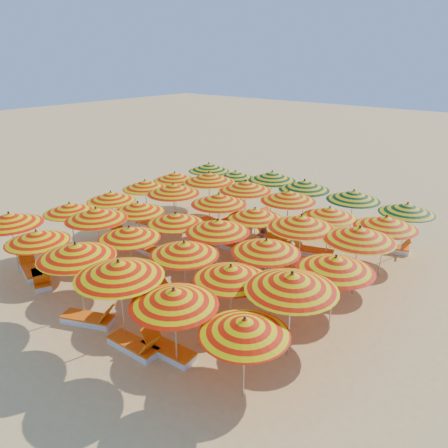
{
  "coord_description": "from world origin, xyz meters",
  "views": [
    {
      "loc": [
        10.7,
        -12.53,
        8.2
      ],
      "look_at": [
        0.0,
        0.5,
        1.6
      ],
      "focal_mm": 35.0,
      "sensor_mm": 36.0,
      "label": 1
    }
  ],
  "objects_px": {
    "umbrella_5": "(245,327)",
    "umbrella_22": "(301,222)",
    "umbrella_32": "(272,176)",
    "lounger_19": "(277,220)",
    "umbrella_9": "(184,249)",
    "beachgoer_a": "(235,234)",
    "umbrella_7": "(96,214)",
    "umbrella_11": "(292,282)",
    "umbrella_25": "(209,177)",
    "umbrella_12": "(111,196)",
    "lounger_0": "(31,270)",
    "umbrella_2": "(76,251)",
    "umbrella_17": "(335,264)",
    "umbrella_15": "(218,226)",
    "umbrella_30": "(209,167)",
    "umbrella_33": "(304,185)",
    "lounger_5": "(108,267)",
    "lounger_17": "(275,238)",
    "umbrella_6": "(70,208)",
    "lounger_1": "(41,279)",
    "umbrella_13": "(138,207)",
    "umbrella_23": "(359,234)",
    "umbrella_18": "(145,185)",
    "umbrella_26": "(245,186)",
    "umbrella_19": "(173,189)",
    "lounger_4": "(167,350)",
    "lounger_9": "(123,237)",
    "umbrella_20": "(219,199)",
    "lounger_7": "(177,294)",
    "umbrella_24": "(175,176)",
    "umbrella_27": "(288,196)",
    "umbrella_34": "(354,195)",
    "lounger_15": "(215,223)",
    "lounger_18": "(312,251)",
    "lounger_21": "(389,248)",
    "umbrella_1": "(37,237)",
    "umbrella_21": "(255,213)",
    "umbrella_0": "(10,219)",
    "umbrella_28": "(330,212)",
    "lounger_6": "(127,275)",
    "umbrella_4": "(174,297)",
    "umbrella_31": "(235,175)",
    "lounger_14": "(287,270)",
    "umbrella_16": "(266,246)",
    "lounger_8": "(238,339)",
    "umbrella_29": "(386,222)",
    "lounger_10": "(153,252)",
    "lounger_16": "(238,226)"
  },
  "relations": [
    {
      "from": "umbrella_29",
      "to": "lounger_4",
      "type": "height_order",
      "value": "umbrella_29"
    },
    {
      "from": "umbrella_22",
      "to": "umbrella_25",
      "type": "distance_m",
      "value": 7.09
    },
    {
      "from": "umbrella_16",
      "to": "lounger_8",
      "type": "distance_m",
      "value": 3.22
    },
    {
      "from": "umbrella_32",
      "to": "lounger_19",
      "type": "xyz_separation_m",
      "value": [
        0.5,
        -0.16,
        -2.22
      ]
    },
    {
      "from": "umbrella_7",
      "to": "lounger_10",
      "type": "bearing_deg",
      "value": 68.4
    },
    {
      "from": "umbrella_23",
      "to": "umbrella_34",
      "type": "xyz_separation_m",
      "value": [
        -2.16,
        4.43,
        -0.13
      ]
    },
    {
      "from": "umbrella_5",
      "to": "umbrella_15",
      "type": "bearing_deg",
      "value": 136.12
    },
    {
      "from": "umbrella_1",
      "to": "umbrella_21",
      "type": "height_order",
      "value": "umbrella_1"
    },
    {
      "from": "umbrella_15",
      "to": "umbrella_26",
      "type": "bearing_deg",
      "value": 114.92
    },
    {
      "from": "umbrella_16",
      "to": "lounger_1",
      "type": "distance_m",
      "value": 8.76
    },
    {
      "from": "umbrella_17",
      "to": "lounger_9",
      "type": "xyz_separation_m",
      "value": [
        -10.73,
        0.27,
        -2.11
      ]
    },
    {
      "from": "umbrella_17",
      "to": "lounger_8",
      "type": "xyz_separation_m",
      "value": [
        -1.75,
        -2.52,
        -2.11
      ]
    },
    {
      "from": "umbrella_2",
      "to": "umbrella_17",
      "type": "bearing_deg",
      "value": 34.02
    },
    {
      "from": "umbrella_23",
      "to": "umbrella_18",
      "type": "bearing_deg",
      "value": -179.61
    },
    {
      "from": "umbrella_17",
      "to": "lounger_17",
      "type": "relative_size",
      "value": 1.43
    },
    {
      "from": "umbrella_22",
      "to": "lounger_5",
      "type": "height_order",
      "value": "umbrella_22"
    },
    {
      "from": "lounger_9",
      "to": "umbrella_7",
      "type": "bearing_deg",
      "value": 135.05
    },
    {
      "from": "lounger_14",
      "to": "umbrella_2",
      "type": "bearing_deg",
      "value": -105.16
    },
    {
      "from": "umbrella_0",
      "to": "umbrella_11",
      "type": "xyz_separation_m",
      "value": [
        11.1,
        2.38,
        0.14
      ]
    },
    {
      "from": "umbrella_13",
      "to": "umbrella_17",
      "type": "xyz_separation_m",
      "value": [
        9.02,
        0.11,
        0.14
      ]
    },
    {
      "from": "umbrella_25",
      "to": "lounger_21",
      "type": "xyz_separation_m",
      "value": [
        8.53,
        2.4,
        -2.26
      ]
    },
    {
      "from": "umbrella_24",
      "to": "lounger_5",
      "type": "distance_m",
      "value": 7.25
    },
    {
      "from": "umbrella_27",
      "to": "umbrella_34",
      "type": "height_order",
      "value": "umbrella_27"
    },
    {
      "from": "umbrella_9",
      "to": "lounger_9",
      "type": "relative_size",
      "value": 1.57
    },
    {
      "from": "umbrella_19",
      "to": "lounger_4",
      "type": "bearing_deg",
      "value": -46.09
    },
    {
      "from": "umbrella_9",
      "to": "beachgoer_a",
      "type": "bearing_deg",
      "value": 108.56
    },
    {
      "from": "umbrella_25",
      "to": "umbrella_11",
      "type": "bearing_deg",
      "value": -37.06
    },
    {
      "from": "umbrella_5",
      "to": "umbrella_22",
      "type": "xyz_separation_m",
      "value": [
        -2.16,
        6.38,
        0.27
      ]
    },
    {
      "from": "umbrella_5",
      "to": "lounger_16",
      "type": "height_order",
      "value": "umbrella_5"
    },
    {
      "from": "umbrella_18",
      "to": "lounger_1",
      "type": "relative_size",
      "value": 1.65
    },
    {
      "from": "umbrella_5",
      "to": "umbrella_17",
      "type": "relative_size",
      "value": 1.03
    },
    {
      "from": "umbrella_12",
      "to": "lounger_0",
      "type": "bearing_deg",
      "value": -85.52
    },
    {
      "from": "lounger_16",
      "to": "umbrella_23",
      "type": "bearing_deg",
      "value": -41.14
    },
    {
      "from": "lounger_15",
      "to": "lounger_18",
      "type": "height_order",
      "value": "same"
    },
    {
      "from": "umbrella_4",
      "to": "umbrella_24",
      "type": "xyz_separation_m",
      "value": [
        -8.93,
        8.84,
        -0.11
      ]
    },
    {
      "from": "umbrella_27",
      "to": "umbrella_30",
      "type": "xyz_separation_m",
      "value": [
        -6.6,
        2.19,
        -0.16
      ]
    },
    {
      "from": "lounger_15",
      "to": "umbrella_6",
      "type": "bearing_deg",
      "value": -104.88
    },
    {
      "from": "umbrella_7",
      "to": "umbrella_30",
      "type": "xyz_separation_m",
      "value": [
        -1.92,
        8.94,
        -0.13
      ]
    },
    {
      "from": "umbrella_22",
      "to": "umbrella_31",
      "type": "distance_m",
      "value": 8.13
    },
    {
      "from": "umbrella_28",
      "to": "lounger_21",
      "type": "relative_size",
      "value": 1.52
    },
    {
      "from": "umbrella_6",
      "to": "lounger_1",
      "type": "distance_m",
      "value": 3.39
    },
    {
      "from": "umbrella_20",
      "to": "lounger_7",
      "type": "height_order",
      "value": "umbrella_20"
    },
    {
      "from": "umbrella_34",
      "to": "umbrella_1",
      "type": "bearing_deg",
      "value": -121.12
    },
    {
      "from": "umbrella_33",
      "to": "lounger_6",
      "type": "distance_m",
      "value": 9.4
    },
    {
      "from": "umbrella_33",
      "to": "lounger_5",
      "type": "distance_m",
      "value": 9.83
    },
    {
      "from": "umbrella_17",
      "to": "umbrella_33",
      "type": "relative_size",
      "value": 0.93
    },
    {
      "from": "umbrella_7",
      "to": "umbrella_11",
      "type": "height_order",
      "value": "umbrella_11"
    },
    {
      "from": "umbrella_5",
      "to": "umbrella_9",
      "type": "bearing_deg",
      "value": 152.08
    },
    {
      "from": "umbrella_4",
      "to": "lounger_7",
      "type": "distance_m",
      "value": 4.26
    },
    {
      "from": "umbrella_6",
      "to": "umbrella_13",
      "type": "xyz_separation_m",
      "value": [
        2.23,
        1.85,
        0.03
      ]
    }
  ]
}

